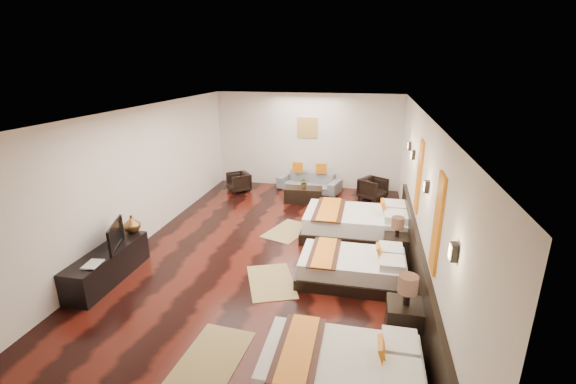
% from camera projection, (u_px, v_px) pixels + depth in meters
% --- Properties ---
extents(floor, '(5.50, 9.50, 0.01)m').
position_uv_depth(floor, '(268.00, 255.00, 7.79)').
color(floor, black).
rests_on(floor, ground).
extents(ceiling, '(5.50, 9.50, 0.01)m').
position_uv_depth(ceiling, '(265.00, 112.00, 6.92)').
color(ceiling, white).
rests_on(ceiling, floor).
extents(back_wall, '(5.50, 0.01, 2.80)m').
position_uv_depth(back_wall, '(307.00, 141.00, 11.77)').
color(back_wall, silver).
rests_on(back_wall, floor).
extents(left_wall, '(0.01, 9.50, 2.80)m').
position_uv_depth(left_wall, '(134.00, 180.00, 7.89)').
color(left_wall, silver).
rests_on(left_wall, floor).
extents(right_wall, '(0.01, 9.50, 2.80)m').
position_uv_depth(right_wall, '(420.00, 198.00, 6.82)').
color(right_wall, silver).
rests_on(right_wall, floor).
extents(headboard_panel, '(0.08, 6.60, 0.90)m').
position_uv_depth(headboard_panel, '(417.00, 269.00, 6.38)').
color(headboard_panel, black).
rests_on(headboard_panel, floor).
extents(bed_near, '(1.90, 1.20, 0.73)m').
position_uv_depth(bed_near, '(343.00, 371.00, 4.55)').
color(bed_near, black).
rests_on(bed_near, floor).
extents(bed_mid, '(1.87, 1.17, 0.71)m').
position_uv_depth(bed_mid, '(354.00, 267.00, 6.85)').
color(bed_mid, black).
rests_on(bed_mid, floor).
extents(bed_far, '(2.32, 1.46, 0.88)m').
position_uv_depth(bed_far, '(358.00, 224.00, 8.54)').
color(bed_far, black).
rests_on(bed_far, floor).
extents(nightstand_a, '(0.49, 0.49, 0.97)m').
position_uv_depth(nightstand_a, '(405.00, 317.00, 5.36)').
color(nightstand_a, black).
rests_on(nightstand_a, floor).
extents(nightstand_b, '(0.44, 0.44, 0.88)m').
position_uv_depth(nightstand_b, '(396.00, 245.00, 7.54)').
color(nightstand_b, black).
rests_on(nightstand_b, floor).
extents(jute_mat_near, '(0.84, 1.25, 0.01)m').
position_uv_depth(jute_mat_near, '(213.00, 357.00, 5.10)').
color(jute_mat_near, '#99824E').
rests_on(jute_mat_near, floor).
extents(jute_mat_mid, '(1.14, 1.39, 0.01)m').
position_uv_depth(jute_mat_mid, '(271.00, 282.00, 6.85)').
color(jute_mat_mid, '#99824E').
rests_on(jute_mat_mid, floor).
extents(jute_mat_far, '(1.11, 1.38, 0.01)m').
position_uv_depth(jute_mat_far, '(288.00, 231.00, 8.92)').
color(jute_mat_far, '#99824E').
rests_on(jute_mat_far, floor).
extents(tv_console, '(0.50, 1.80, 0.55)m').
position_uv_depth(tv_console, '(108.00, 265.00, 6.86)').
color(tv_console, black).
rests_on(tv_console, floor).
extents(tv, '(0.37, 0.80, 0.47)m').
position_uv_depth(tv, '(111.00, 236.00, 6.81)').
color(tv, black).
rests_on(tv, tv_console).
extents(book, '(0.27, 0.35, 0.03)m').
position_uv_depth(book, '(86.00, 264.00, 6.30)').
color(book, black).
rests_on(book, tv_console).
extents(figurine, '(0.33, 0.33, 0.33)m').
position_uv_depth(figurine, '(132.00, 224.00, 7.49)').
color(figurine, brown).
rests_on(figurine, tv_console).
extents(sofa, '(1.97, 1.18, 0.54)m').
position_uv_depth(sofa, '(309.00, 181.00, 11.69)').
color(sofa, slate).
rests_on(sofa, floor).
extents(armchair_left, '(0.84, 0.84, 0.55)m').
position_uv_depth(armchair_left, '(239.00, 182.00, 11.61)').
color(armchair_left, black).
rests_on(armchair_left, floor).
extents(armchair_right, '(0.89, 0.89, 0.59)m').
position_uv_depth(armchair_right, '(373.00, 189.00, 10.94)').
color(armchair_right, black).
rests_on(armchair_right, floor).
extents(coffee_table, '(1.03, 0.55, 0.40)m').
position_uv_depth(coffee_table, '(303.00, 195.00, 10.74)').
color(coffee_table, black).
rests_on(coffee_table, floor).
extents(table_plant, '(0.30, 0.28, 0.28)m').
position_uv_depth(table_plant, '(304.00, 182.00, 10.66)').
color(table_plant, '#2E5B1E').
rests_on(table_plant, coffee_table).
extents(orange_panel_a, '(0.04, 0.40, 1.30)m').
position_uv_depth(orange_panel_a, '(437.00, 224.00, 4.97)').
color(orange_panel_a, '#D86014').
rests_on(orange_panel_a, right_wall).
extents(orange_panel_b, '(0.04, 0.40, 1.30)m').
position_uv_depth(orange_panel_b, '(419.00, 177.00, 7.01)').
color(orange_panel_b, '#D86014').
rests_on(orange_panel_b, right_wall).
extents(sconce_near, '(0.07, 0.12, 0.18)m').
position_uv_depth(sconce_near, '(453.00, 252.00, 3.90)').
color(sconce_near, black).
rests_on(sconce_near, right_wall).
extents(sconce_mid, '(0.07, 0.12, 0.18)m').
position_uv_depth(sconce_mid, '(426.00, 187.00, 5.95)').
color(sconce_mid, black).
rests_on(sconce_mid, right_wall).
extents(sconce_far, '(0.07, 0.12, 0.18)m').
position_uv_depth(sconce_far, '(413.00, 155.00, 7.99)').
color(sconce_far, black).
rests_on(sconce_far, right_wall).
extents(sconce_lounge, '(0.07, 0.12, 0.18)m').
position_uv_depth(sconce_lounge, '(409.00, 146.00, 8.83)').
color(sconce_lounge, black).
rests_on(sconce_lounge, right_wall).
extents(gold_artwork, '(0.60, 0.04, 0.60)m').
position_uv_depth(gold_artwork, '(307.00, 128.00, 11.63)').
color(gold_artwork, '#AD873F').
rests_on(gold_artwork, back_wall).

